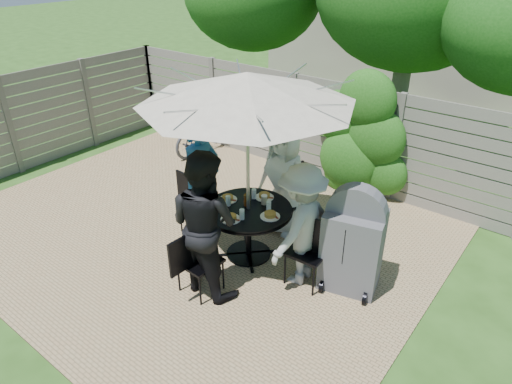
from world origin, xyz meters
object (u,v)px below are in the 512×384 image
Objects in this scene: chair_front at (200,273)px; glass_back at (254,194)px; person_back at (284,180)px; glass_front at (242,214)px; chair_right at (308,264)px; umbrella at (247,88)px; glass_left at (228,201)px; person_front at (205,224)px; plate_left at (228,198)px; syrup_jug at (247,200)px; chair_back at (288,210)px; plate_front at (231,218)px; person_right at (301,226)px; coffee_cup at (264,200)px; chair_left at (198,216)px; person_left at (202,181)px; plate_right at (270,215)px; glass_right at (269,206)px; bbq_grill at (353,243)px; patio_table at (248,223)px; bicycle at (209,131)px; plate_back at (264,196)px.

chair_front is 6.69× the size of glass_back.
glass_front is at bearing -84.50° from person_back.
person_back is 1.39m from chair_right.
glass_left is (-0.26, -0.11, -1.55)m from umbrella.
person_front is 0.59m from glass_front.
chair_front reaches higher than plate_left.
person_front is (0.01, -1.66, 0.09)m from person_back.
chair_right is 7.04× the size of glass_left.
glass_back is at bearing 102.33° from syrup_jug.
chair_back is 3.62× the size of plate_front.
syrup_jug is (-0.89, 0.05, 0.03)m from person_right.
syrup_jug reaches higher than coffee_cup.
person_back is at bearing 45.02° from chair_left.
plate_right is at bearing -90.00° from person_left.
chair_back is 1.03× the size of chair_left.
glass_front is 1.00× the size of glass_right.
chair_left is 1.42m from plate_right.
person_right is (0.83, 0.00, -1.57)m from umbrella.
glass_right is at bearing 175.17° from bbq_grill.
person_front is at bearing -89.76° from umbrella.
glass_left is (-1.23, -0.11, 0.54)m from chair_right.
glass_right is (1.22, 0.11, 0.56)m from chair_left.
chair_front is at bearing 89.59° from person_front.
chair_front is (0.00, -0.97, -0.25)m from patio_table.
chair_front is (0.00, -0.97, -2.10)m from umbrella.
glass_front is (-0.25, -0.26, 0.05)m from plate_right.
bicycle is at bearing 143.61° from glass_back.
glass_back is at bearing -16.32° from chair_right.
person_front is (0.00, 0.14, 0.66)m from chair_front.
chair_left is 1.15m from plate_back.
umbrella is at bearing -2.70° from chair_right.
patio_table is 8.36× the size of glass_front.
plate_right is at bearing 0.24° from patio_table.
glass_back is at bearing 157.24° from glass_right.
glass_back and glass_left have the same top height.
umbrella is 1.57m from glass_back.
umbrella is 1.63m from plate_left.
person_front reaches higher than plate_front.
person_left is 0.97m from glass_front.
person_left is 0.91m from plate_front.
person_right is (0.83, 0.97, 0.53)m from chair_front.
person_front is 4.35m from bicycle.
patio_table is 4.50× the size of plate_front.
plate_right is (0.36, -0.83, -0.06)m from person_back.
chair_right reaches higher than chair_back.
glass_front is (0.11, -0.62, 0.05)m from plate_back.
chair_left is 3.50× the size of plate_front.
umbrella reaches higher than patio_table.
syrup_jug is 1.33× the size of coffee_cup.
bicycle is (-3.04, 2.60, -0.39)m from glass_front.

